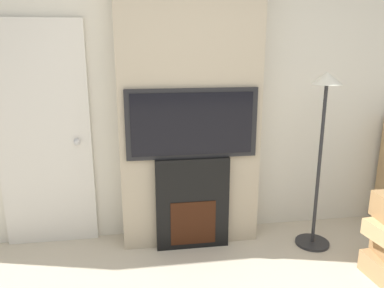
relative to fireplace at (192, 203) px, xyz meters
The scene contains 6 objects.
wall_back 0.99m from the fireplace, 90.00° to the left, with size 6.00×0.06×2.70m.
chimney_breast 0.94m from the fireplace, 90.00° to the left, with size 1.23×0.30×2.70m.
fireplace is the anchor object (origin of this frame).
television 0.72m from the fireplace, 90.00° to the right, with size 1.12×0.07×0.60m.
floor_lamp 1.30m from the fireplace, ahead, with size 0.30×0.30×1.57m.
entry_door 1.42m from the fireplace, 167.70° to the left, with size 0.80×0.09×2.00m.
Camera 1 is at (-0.47, -1.36, 1.78)m, focal length 35.00 mm.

